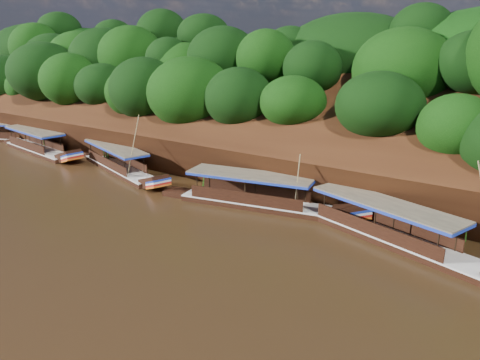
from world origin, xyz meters
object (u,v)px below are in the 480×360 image
(boat_0, at_px, (405,239))
(boat_1, at_px, (269,201))
(boat_4, at_px, (3,137))
(boat_2, at_px, (123,168))
(boat_3, at_px, (42,149))

(boat_0, relative_size, boat_1, 1.03)
(boat_1, xyz_separation_m, boat_4, (-39.06, 1.42, -0.06))
(boat_1, bearing_deg, boat_0, -17.60)
(boat_1, bearing_deg, boat_4, 166.01)
(boat_0, bearing_deg, boat_1, -168.52)
(boat_2, xyz_separation_m, boat_3, (-12.98, 0.03, 0.04))
(boat_1, relative_size, boat_3, 1.03)
(boat_3, bearing_deg, boat_4, -179.41)
(boat_2, distance_m, boat_3, 12.98)
(boat_1, relative_size, boat_2, 0.99)
(boat_3, bearing_deg, boat_0, 5.68)
(boat_1, distance_m, boat_2, 16.01)
(boat_0, distance_m, boat_3, 39.22)
(boat_1, height_order, boat_4, boat_1)
(boat_2, relative_size, boat_3, 1.04)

